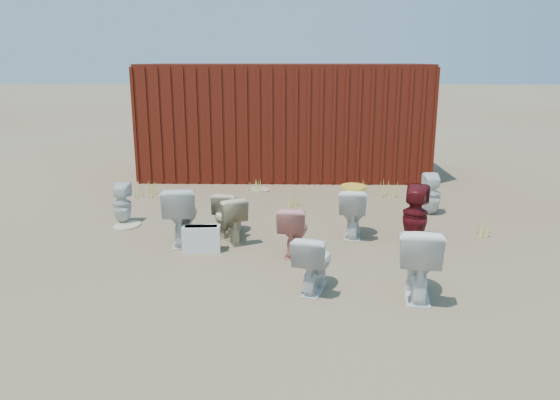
{
  "coord_description": "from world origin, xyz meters",
  "views": [
    {
      "loc": [
        0.16,
        -6.92,
        2.5
      ],
      "look_at": [
        0.0,
        0.6,
        0.55
      ],
      "focal_mm": 35.0,
      "sensor_mm": 36.0,
      "label": 1
    }
  ],
  "objects_px": {
    "shipping_container": "(284,120)",
    "toilet_front_maroon": "(415,213)",
    "loose_tank": "(202,239)",
    "toilet_front_e": "(418,261)",
    "toilet_front_c": "(314,262)",
    "toilet_back_e": "(431,194)",
    "toilet_front_a": "(181,214)",
    "toilet_back_a": "(122,204)",
    "toilet_back_beige_left": "(229,219)",
    "toilet_back_beige_right": "(230,212)",
    "toilet_front_pink": "(294,230)",
    "toilet_back_yellowlid": "(353,212)"
  },
  "relations": [
    {
      "from": "toilet_back_beige_left",
      "to": "toilet_back_beige_right",
      "type": "distance_m",
      "value": 0.37
    },
    {
      "from": "toilet_back_yellowlid",
      "to": "toilet_back_e",
      "type": "relative_size",
      "value": 1.06
    },
    {
      "from": "toilet_back_a",
      "to": "toilet_back_yellowlid",
      "type": "bearing_deg",
      "value": 169.39
    },
    {
      "from": "toilet_front_maroon",
      "to": "toilet_back_yellowlid",
      "type": "distance_m",
      "value": 0.88
    },
    {
      "from": "toilet_back_e",
      "to": "shipping_container",
      "type": "bearing_deg",
      "value": -53.81
    },
    {
      "from": "toilet_front_e",
      "to": "shipping_container",
      "type": "bearing_deg",
      "value": -68.09
    },
    {
      "from": "shipping_container",
      "to": "toilet_front_maroon",
      "type": "relative_size",
      "value": 7.71
    },
    {
      "from": "toilet_back_a",
      "to": "toilet_front_a",
      "type": "bearing_deg",
      "value": 139.09
    },
    {
      "from": "toilet_back_a",
      "to": "shipping_container",
      "type": "bearing_deg",
      "value": -123.89
    },
    {
      "from": "toilet_front_e",
      "to": "toilet_back_e",
      "type": "relative_size",
      "value": 1.19
    },
    {
      "from": "toilet_front_c",
      "to": "toilet_front_e",
      "type": "distance_m",
      "value": 1.12
    },
    {
      "from": "loose_tank",
      "to": "toilet_front_maroon",
      "type": "bearing_deg",
      "value": 6.78
    },
    {
      "from": "toilet_front_pink",
      "to": "loose_tank",
      "type": "height_order",
      "value": "toilet_front_pink"
    },
    {
      "from": "toilet_back_beige_right",
      "to": "toilet_front_e",
      "type": "bearing_deg",
      "value": 151.95
    },
    {
      "from": "toilet_back_a",
      "to": "toilet_back_e",
      "type": "xyz_separation_m",
      "value": [
        4.95,
        0.63,
        0.02
      ]
    },
    {
      "from": "toilet_front_a",
      "to": "toilet_back_beige_left",
      "type": "distance_m",
      "value": 0.66
    },
    {
      "from": "toilet_front_a",
      "to": "toilet_front_maroon",
      "type": "xyz_separation_m",
      "value": [
        3.28,
        0.21,
        -0.02
      ]
    },
    {
      "from": "shipping_container",
      "to": "toilet_back_e",
      "type": "xyz_separation_m",
      "value": [
        2.47,
        -3.35,
        -0.86
      ]
    },
    {
      "from": "shipping_container",
      "to": "toilet_back_e",
      "type": "bearing_deg",
      "value": -53.59
    },
    {
      "from": "shipping_container",
      "to": "toilet_back_beige_left",
      "type": "height_order",
      "value": "shipping_container"
    },
    {
      "from": "toilet_front_maroon",
      "to": "toilet_back_e",
      "type": "bearing_deg",
      "value": -91.32
    },
    {
      "from": "toilet_back_yellowlid",
      "to": "loose_tank",
      "type": "height_order",
      "value": "toilet_back_yellowlid"
    },
    {
      "from": "shipping_container",
      "to": "toilet_front_c",
      "type": "height_order",
      "value": "shipping_container"
    },
    {
      "from": "shipping_container",
      "to": "toilet_back_a",
      "type": "xyz_separation_m",
      "value": [
        -2.48,
        -3.98,
        -0.88
      ]
    },
    {
      "from": "toilet_front_a",
      "to": "toilet_back_yellowlid",
      "type": "xyz_separation_m",
      "value": [
        2.42,
        0.36,
        -0.05
      ]
    },
    {
      "from": "toilet_back_beige_left",
      "to": "toilet_front_e",
      "type": "bearing_deg",
      "value": 114.81
    },
    {
      "from": "toilet_back_beige_left",
      "to": "toilet_front_maroon",
      "type": "bearing_deg",
      "value": 156.52
    },
    {
      "from": "toilet_front_maroon",
      "to": "toilet_back_yellowlid",
      "type": "height_order",
      "value": "toilet_front_maroon"
    },
    {
      "from": "shipping_container",
      "to": "toilet_back_a",
      "type": "bearing_deg",
      "value": -121.93
    },
    {
      "from": "shipping_container",
      "to": "toilet_back_beige_right",
      "type": "height_order",
      "value": "shipping_container"
    },
    {
      "from": "shipping_container",
      "to": "toilet_front_c",
      "type": "distance_m",
      "value": 6.53
    },
    {
      "from": "shipping_container",
      "to": "toilet_front_maroon",
      "type": "height_order",
      "value": "shipping_container"
    },
    {
      "from": "shipping_container",
      "to": "toilet_back_yellowlid",
      "type": "height_order",
      "value": "shipping_container"
    },
    {
      "from": "toilet_front_pink",
      "to": "toilet_back_beige_right",
      "type": "distance_m",
      "value": 1.26
    },
    {
      "from": "toilet_front_a",
      "to": "loose_tank",
      "type": "distance_m",
      "value": 0.55
    },
    {
      "from": "toilet_front_c",
      "to": "shipping_container",
      "type": "bearing_deg",
      "value": -69.35
    },
    {
      "from": "toilet_front_pink",
      "to": "toilet_front_maroon",
      "type": "xyz_separation_m",
      "value": [
        1.72,
        0.63,
        0.06
      ]
    },
    {
      "from": "toilet_front_e",
      "to": "loose_tank",
      "type": "relative_size",
      "value": 1.61
    },
    {
      "from": "toilet_front_a",
      "to": "toilet_back_a",
      "type": "bearing_deg",
      "value": -44.34
    },
    {
      "from": "toilet_front_maroon",
      "to": "toilet_back_e",
      "type": "height_order",
      "value": "toilet_front_maroon"
    },
    {
      "from": "toilet_front_a",
      "to": "loose_tank",
      "type": "relative_size",
      "value": 1.64
    },
    {
      "from": "toilet_front_c",
      "to": "toilet_back_e",
      "type": "distance_m",
      "value": 3.73
    },
    {
      "from": "toilet_front_a",
      "to": "toilet_front_e",
      "type": "relative_size",
      "value": 1.02
    },
    {
      "from": "loose_tank",
      "to": "toilet_back_beige_right",
      "type": "bearing_deg",
      "value": 64.87
    },
    {
      "from": "toilet_front_maroon",
      "to": "loose_tank",
      "type": "height_order",
      "value": "toilet_front_maroon"
    },
    {
      "from": "toilet_back_yellowlid",
      "to": "loose_tank",
      "type": "distance_m",
      "value": 2.21
    },
    {
      "from": "toilet_back_a",
      "to": "toilet_back_yellowlid",
      "type": "height_order",
      "value": "toilet_back_yellowlid"
    },
    {
      "from": "toilet_front_maroon",
      "to": "toilet_back_e",
      "type": "relative_size",
      "value": 1.15
    },
    {
      "from": "toilet_back_a",
      "to": "toilet_back_yellowlid",
      "type": "xyz_separation_m",
      "value": [
        3.53,
        -0.54,
        0.04
      ]
    },
    {
      "from": "shipping_container",
      "to": "toilet_front_pink",
      "type": "distance_m",
      "value": 5.37
    }
  ]
}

